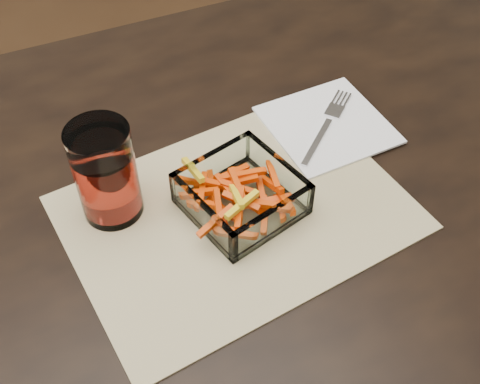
% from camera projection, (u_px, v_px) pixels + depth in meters
% --- Properties ---
extents(dining_table, '(1.60, 0.90, 0.75)m').
position_uv_depth(dining_table, '(168.00, 241.00, 0.90)').
color(dining_table, black).
rests_on(dining_table, ground).
extents(placemat, '(0.49, 0.38, 0.00)m').
position_uv_depth(placemat, '(237.00, 212.00, 0.83)').
color(placemat, tan).
rests_on(placemat, dining_table).
extents(glass_bowl, '(0.17, 0.17, 0.05)m').
position_uv_depth(glass_bowl, '(241.00, 196.00, 0.81)').
color(glass_bowl, white).
rests_on(glass_bowl, placemat).
extents(tumbler, '(0.08, 0.08, 0.14)m').
position_uv_depth(tumbler, '(106.00, 176.00, 0.78)').
color(tumbler, white).
rests_on(tumbler, placemat).
extents(napkin, '(0.18, 0.18, 0.00)m').
position_uv_depth(napkin, '(327.00, 125.00, 0.94)').
color(napkin, white).
rests_on(napkin, placemat).
extents(fork, '(0.15, 0.13, 0.00)m').
position_uv_depth(fork, '(327.00, 124.00, 0.94)').
color(fork, silver).
rests_on(fork, napkin).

